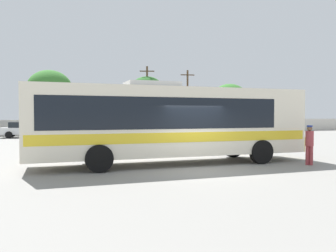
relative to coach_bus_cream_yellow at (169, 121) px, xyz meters
The scene contains 11 objects.
ground_plane 8.36m from the coach_bus_cream_yellow, 85.50° to the left, with size 300.00×300.00×0.00m, color gray.
perimeter_wall 24.04m from the coach_bus_cream_yellow, 88.47° to the left, with size 80.00×0.30×1.64m, color beige.
coach_bus_cream_yellow is the anchor object (origin of this frame).
attendant_by_bus_door 6.04m from the coach_bus_cream_yellow, 21.72° to the right, with size 0.47×0.47×1.68m.
parked_car_second_white 22.22m from the coach_bus_cream_yellow, 108.60° to the left, with size 4.62×2.13×1.48m.
parked_car_third_black 21.33m from the coach_bus_cream_yellow, 91.31° to the left, with size 4.08×2.07×1.43m.
utility_pole_near 27.58m from the coach_bus_cream_yellow, 76.25° to the left, with size 1.76×0.62×8.19m.
utility_pole_far 29.26m from the coach_bus_cream_yellow, 65.85° to the left, with size 1.80×0.40×7.93m.
roadside_tree_midleft 28.61m from the coach_bus_cream_yellow, 99.92° to the left, with size 5.15×5.15×7.38m.
roadside_tree_midright 28.12m from the coach_bus_cream_yellow, 76.26° to the left, with size 4.49×4.49×6.99m.
roadside_tree_right 33.79m from the coach_bus_cream_yellow, 56.02° to the left, with size 5.27×5.27×6.50m.
Camera 1 is at (-5.45, -11.78, 2.11)m, focal length 35.96 mm.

